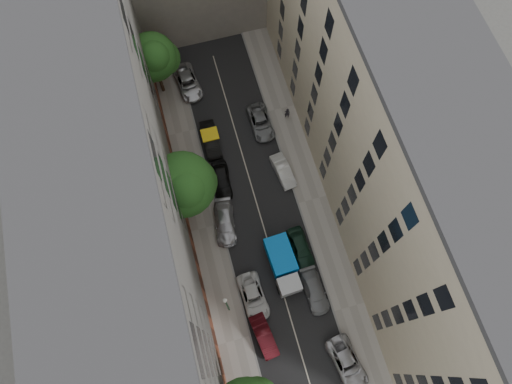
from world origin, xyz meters
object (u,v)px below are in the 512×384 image
object	(u,v)px
tree_mid	(184,186)
car_left_6	(188,82)
car_left_2	(253,297)
car_left_5	(211,140)
car_right_2	(301,248)
car_right_1	(315,291)
car_right_3	(283,171)
car_left_1	(264,336)
tree_far	(154,59)
lamp_post	(227,304)
tarp_truck	(283,264)
car_left_3	(225,223)
car_left_4	(222,180)
car_right_0	(347,363)
pedestrian	(287,113)
car_right_4	(261,122)

from	to	relation	value
tree_mid	car_left_6	bearing A→B (deg)	79.23
car_left_6	tree_mid	world-z (taller)	tree_mid
car_left_2	car_left_5	bearing A→B (deg)	86.77
car_right_2	car_right_1	bearing A→B (deg)	-92.54
car_right_3	car_left_1	bearing A→B (deg)	-120.76
car_right_3	tree_far	bearing A→B (deg)	118.96
car_right_1	lamp_post	xyz separation A→B (m)	(-8.05, 0.55, 3.44)
car_left_5	car_right_1	bearing A→B (deg)	-72.07
tarp_truck	car_left_2	distance (m)	4.02
car_left_3	car_left_4	distance (m)	4.54
car_right_0	pedestrian	distance (m)	25.44
car_left_1	car_left_5	xyz separation A→B (m)	(0.00, 20.40, 0.07)
car_right_4	tree_far	world-z (taller)	tree_far
car_left_4	tree_mid	world-z (taller)	tree_mid
car_left_1	pedestrian	distance (m)	22.88
car_left_6	car_right_0	xyz separation A→B (m)	(7.20, -32.13, -0.02)
car_left_1	pedestrian	world-z (taller)	pedestrian
car_right_0	car_right_4	xyz separation A→B (m)	(-0.80, 25.16, -0.03)
tree_far	pedestrian	bearing A→B (deg)	-29.34
car_left_6	car_right_1	size ratio (longest dim) A/B	1.13
car_left_3	pedestrian	xyz separation A→B (m)	(9.39, 10.01, 0.25)
car_left_3	car_left_6	size ratio (longest dim) A/B	0.95
car_left_1	car_right_0	world-z (taller)	car_right_0
car_right_2	tree_mid	world-z (taller)	tree_mid
car_right_1	car_right_4	world-z (taller)	car_right_4
car_right_3	tree_mid	world-z (taller)	tree_mid
car_left_3	car_left_2	bearing A→B (deg)	-75.89
car_right_2	lamp_post	xyz separation A→B (m)	(-8.05, -3.65, 3.36)
car_left_3	lamp_post	size ratio (longest dim) A/B	0.75
car_left_6	car_right_3	size ratio (longest dim) A/B	1.27
car_right_4	tree_far	xyz separation A→B (m)	(-9.10, 6.98, 5.12)
car_left_5	car_left_6	world-z (taller)	car_left_5
tree_mid	tree_far	xyz separation A→B (m)	(-0.00, 14.23, -0.19)
car_right_2	tree_far	xyz separation A→B (m)	(-9.10, 21.21, 5.04)
car_left_4	car_right_2	distance (m)	10.49
car_left_2	car_right_2	distance (m)	6.45
car_right_1	car_right_2	size ratio (longest dim) A/B	1.03
car_left_4	car_left_6	xyz separation A→B (m)	(-0.80, 12.33, -0.03)
car_left_2	tree_mid	world-z (taller)	tree_mid
lamp_post	pedestrian	distance (m)	21.40
car_right_3	lamp_post	xyz separation A→B (m)	(-8.74, -11.85, 3.43)
car_right_2	pedestrian	xyz separation A→B (m)	(2.99, 14.41, 0.22)
tarp_truck	car_left_2	bearing A→B (deg)	-152.23
car_left_1	car_left_5	distance (m)	20.40
car_right_2	car_right_4	distance (m)	14.23
car_left_3	car_right_0	world-z (taller)	car_left_3
car_right_1	tree_mid	xyz separation A→B (m)	(-9.10, 11.17, 5.32)
car_right_3	tarp_truck	bearing A→B (deg)	-115.12
car_right_3	car_right_2	bearing A→B (deg)	-102.81
car_left_4	tree_far	size ratio (longest dim) A/B	0.51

